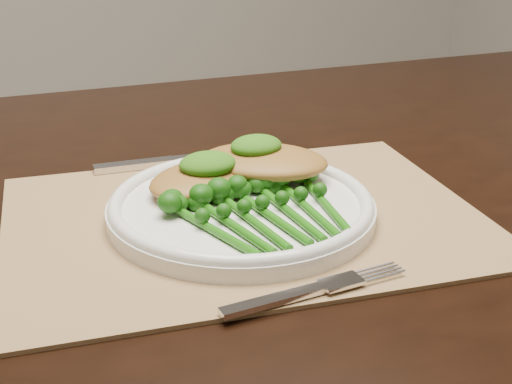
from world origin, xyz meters
name	(u,v)px	position (x,y,z in m)	size (l,w,h in m)	color
placemat	(244,219)	(-0.12, -0.18, 0.75)	(0.45, 0.33, 0.00)	#95734C
dinner_plate	(241,206)	(-0.12, -0.18, 0.77)	(0.26, 0.26, 0.02)	white
knife	(173,160)	(-0.13, -0.01, 0.76)	(0.22, 0.05, 0.01)	silver
fork	(327,286)	(-0.12, -0.33, 0.76)	(0.16, 0.02, 0.00)	silver
chicken_fillet_left	(202,178)	(-0.14, -0.13, 0.78)	(0.12, 0.08, 0.02)	olive
chicken_fillet_right	(264,161)	(-0.07, -0.13, 0.79)	(0.13, 0.09, 0.03)	olive
pesto_dollop_left	(208,164)	(-0.14, -0.13, 0.80)	(0.06, 0.05, 0.02)	#1D4E0B
pesto_dollop_right	(256,146)	(-0.08, -0.13, 0.80)	(0.05, 0.05, 0.02)	#1D4E0B
broccolini_bundle	(273,217)	(-0.11, -0.23, 0.77)	(0.14, 0.16, 0.04)	#1A5C0C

